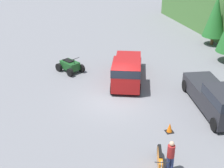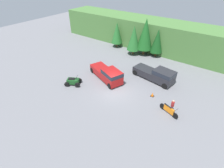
{
  "view_description": "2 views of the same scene",
  "coord_description": "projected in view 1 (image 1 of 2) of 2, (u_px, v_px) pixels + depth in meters",
  "views": [
    {
      "loc": [
        16.93,
        -4.81,
        9.65
      ],
      "look_at": [
        -0.48,
        0.05,
        0.95
      ],
      "focal_mm": 50.0,
      "sensor_mm": 36.0,
      "label": 1
    },
    {
      "loc": [
        10.18,
        -14.47,
        13.16
      ],
      "look_at": [
        -0.48,
        0.05,
        0.95
      ],
      "focal_mm": 28.0,
      "sensor_mm": 36.0,
      "label": 2
    }
  ],
  "objects": [
    {
      "name": "traffic_cone",
      "position": [
        170.0,
        128.0,
        16.75
      ],
      "size": [
        0.42,
        0.42,
        0.55
      ],
      "color": "black",
      "rests_on": "ground_plane"
    },
    {
      "name": "rider_person",
      "position": [
        171.0,
        155.0,
        13.71
      ],
      "size": [
        0.37,
        0.37,
        1.61
      ],
      "rotation": [
        0.0,
        0.0,
        -0.11
      ],
      "color": "navy",
      "rests_on": "ground_plane"
    },
    {
      "name": "pickup_truck_red",
      "position": [
        127.0,
        70.0,
        22.07
      ],
      "size": [
        6.14,
        3.87,
        1.91
      ],
      "rotation": [
        0.0,
        0.0,
        -0.36
      ],
      "color": "maroon",
      "rests_on": "ground_plane"
    },
    {
      "name": "quad_atv",
      "position": [
        70.0,
        66.0,
        24.07
      ],
      "size": [
        2.42,
        2.16,
        1.2
      ],
      "rotation": [
        0.0,
        0.0,
        0.51
      ],
      "color": "black",
      "rests_on": "ground_plane"
    },
    {
      "name": "ground_plane",
      "position": [
        113.0,
        101.0,
        20.04
      ],
      "size": [
        80.0,
        80.0,
        0.0
      ],
      "primitive_type": "plane",
      "color": "slate"
    },
    {
      "name": "pickup_truck_second",
      "position": [
        218.0,
        98.0,
        18.27
      ],
      "size": [
        6.05,
        2.83,
        1.91
      ],
      "rotation": [
        0.0,
        0.0,
        -0.15
      ],
      "color": "#232328",
      "rests_on": "ground_plane"
    },
    {
      "name": "dirt_bike",
      "position": [
        160.0,
        162.0,
        13.91
      ],
      "size": [
        2.31,
        1.04,
        1.14
      ],
      "rotation": [
        0.0,
        0.0,
        -0.35
      ],
      "color": "black",
      "rests_on": "ground_plane"
    },
    {
      "name": "tree_left",
      "position": [
        216.0,
        16.0,
        29.01
      ],
      "size": [
        2.06,
        2.06,
        4.69
      ],
      "color": "brown",
      "rests_on": "ground_plane"
    }
  ]
}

